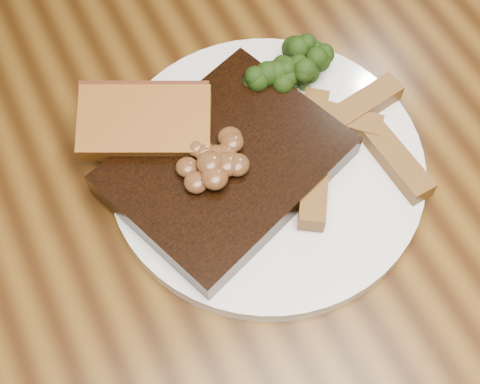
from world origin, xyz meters
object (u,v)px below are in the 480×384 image
at_px(dining_table, 237,242).
at_px(garlic_bread, 148,136).
at_px(steak, 226,166).
at_px(potato_wedges, 337,137).
at_px(plate, 266,168).

distance_m(dining_table, garlic_bread, 0.15).
distance_m(steak, garlic_bread, 0.07).
height_order(steak, potato_wedges, steak).
xyz_separation_m(steak, potato_wedges, (0.10, -0.02, -0.00)).
relative_size(steak, garlic_bread, 1.69).
height_order(plate, steak, steak).
xyz_separation_m(plate, potato_wedges, (0.06, -0.01, 0.02)).
xyz_separation_m(dining_table, potato_wedges, (0.10, 0.00, 0.12)).
height_order(dining_table, potato_wedges, potato_wedges).
bearing_deg(plate, garlic_bread, 141.56).
height_order(garlic_bread, potato_wedges, same).
relative_size(plate, garlic_bread, 2.49).
relative_size(garlic_bread, potato_wedges, 1.02).
bearing_deg(dining_table, garlic_bread, 120.94).
distance_m(dining_table, steak, 0.12).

